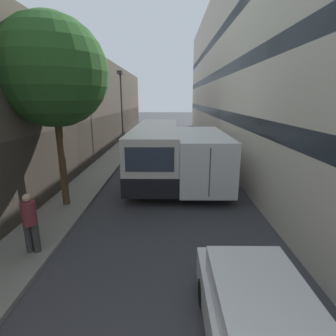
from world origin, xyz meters
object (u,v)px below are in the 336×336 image
street_lamp (121,97)px  car_hatchback (258,319)px  box_truck (199,153)px  bus (156,149)px  street_tree_left (53,72)px  pedestrian (30,221)px

street_lamp → car_hatchback: bearing=-72.5°
box_truck → street_lamp: street_lamp is taller
car_hatchback → box_truck: size_ratio=0.45×
street_lamp → box_truck: bearing=-48.8°
bus → street_tree_left: street_tree_left is taller
car_hatchback → street_tree_left: bearing=132.1°
car_hatchback → bus: (-2.39, 11.72, 0.82)m
street_lamp → pedestrian: bearing=-91.2°
pedestrian → street_tree_left: street_tree_left is taller
street_lamp → street_tree_left: bearing=-94.0°
bus → street_lamp: 6.57m
street_tree_left → bus: bearing=54.6°
bus → car_hatchback: bearing=-78.5°
street_lamp → bus: bearing=-60.2°
car_hatchback → pedestrian: bearing=151.4°
bus → box_truck: bus is taller
car_hatchback → street_lamp: size_ratio=0.63×
box_truck → car_hatchback: bearing=-90.3°
car_hatchback → pedestrian: pedestrian is taller
bus → street_lamp: bearing=119.8°
street_tree_left → pedestrian: bearing=-83.3°
bus → street_tree_left: size_ratio=1.41×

